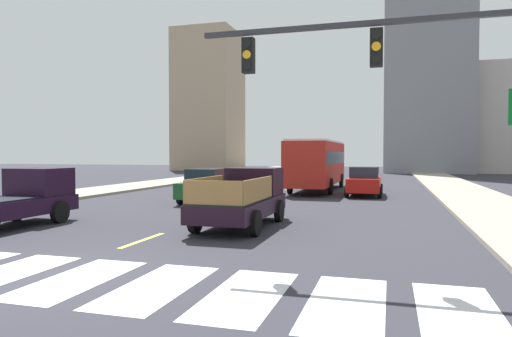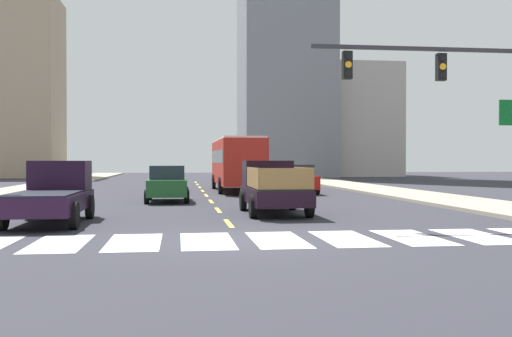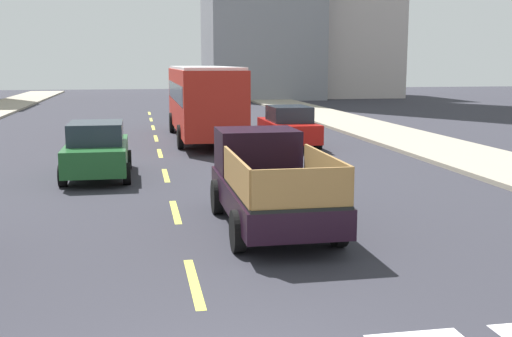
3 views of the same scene
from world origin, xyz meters
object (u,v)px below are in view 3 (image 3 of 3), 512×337
at_px(sedan_far, 97,150).
at_px(sedan_mid, 288,127).
at_px(pickup_stakebed, 268,182).
at_px(city_bus, 203,97).

bearing_deg(sedan_far, sedan_mid, 36.98).
distance_m(pickup_stakebed, sedan_far, 7.63).
bearing_deg(pickup_stakebed, sedan_far, 122.29).
xyz_separation_m(pickup_stakebed, sedan_far, (-4.01, 6.50, -0.08)).
xyz_separation_m(pickup_stakebed, sedan_mid, (3.43, 12.37, -0.08)).
bearing_deg(city_bus, pickup_stakebed, -90.02).
bearing_deg(pickup_stakebed, sedan_mid, 75.11).
bearing_deg(sedan_mid, sedan_far, -144.26).
distance_m(pickup_stakebed, sedan_mid, 12.84).
distance_m(sedan_mid, sedan_far, 9.48).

